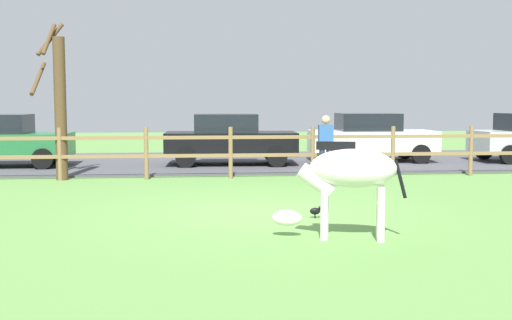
% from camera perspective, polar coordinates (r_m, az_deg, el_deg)
% --- Properties ---
extents(ground_plane, '(60.00, 60.00, 0.00)m').
position_cam_1_polar(ground_plane, '(11.33, 0.39, -4.75)').
color(ground_plane, '#5B8C42').
extents(parking_asphalt, '(28.00, 7.40, 0.05)m').
position_cam_1_polar(parking_asphalt, '(20.52, -2.31, -0.16)').
color(parking_asphalt, '#47474C').
rests_on(parking_asphalt, ground_plane).
extents(paddock_fence, '(21.61, 0.11, 1.34)m').
position_cam_1_polar(paddock_fence, '(16.17, -2.33, 0.99)').
color(paddock_fence, olive).
rests_on(paddock_fence, ground_plane).
extents(bare_tree, '(0.77, 1.13, 3.99)m').
position_cam_1_polar(bare_tree, '(16.59, -17.48, 4.92)').
color(bare_tree, '#513A23').
rests_on(bare_tree, ground_plane).
extents(zebra, '(1.91, 0.76, 1.41)m').
position_cam_1_polar(zebra, '(9.10, 8.27, -1.39)').
color(zebra, white).
rests_on(zebra, ground_plane).
extents(crow_on_grass, '(0.21, 0.10, 0.20)m').
position_cam_1_polar(crow_on_grass, '(10.78, 5.45, -4.61)').
color(crow_on_grass, black).
rests_on(crow_on_grass, ground_plane).
extents(parked_car_white, '(4.06, 1.99, 1.56)m').
position_cam_1_polar(parked_car_white, '(20.67, 10.39, 2.07)').
color(parked_car_white, white).
rests_on(parked_car_white, parking_asphalt).
extents(parked_car_black, '(4.06, 2.01, 1.56)m').
position_cam_1_polar(parked_car_black, '(19.31, -2.40, 1.93)').
color(parked_car_black, black).
rests_on(parked_car_black, parking_asphalt).
extents(parked_car_green, '(4.03, 1.93, 1.56)m').
position_cam_1_polar(parked_car_green, '(20.12, -22.22, 1.68)').
color(parked_car_green, '#236B38').
rests_on(parked_car_green, parking_asphalt).
extents(visitor_near_fence, '(0.37, 0.23, 1.64)m').
position_cam_1_polar(visitor_near_fence, '(15.88, 6.34, 1.41)').
color(visitor_near_fence, '#232847').
rests_on(visitor_near_fence, ground_plane).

